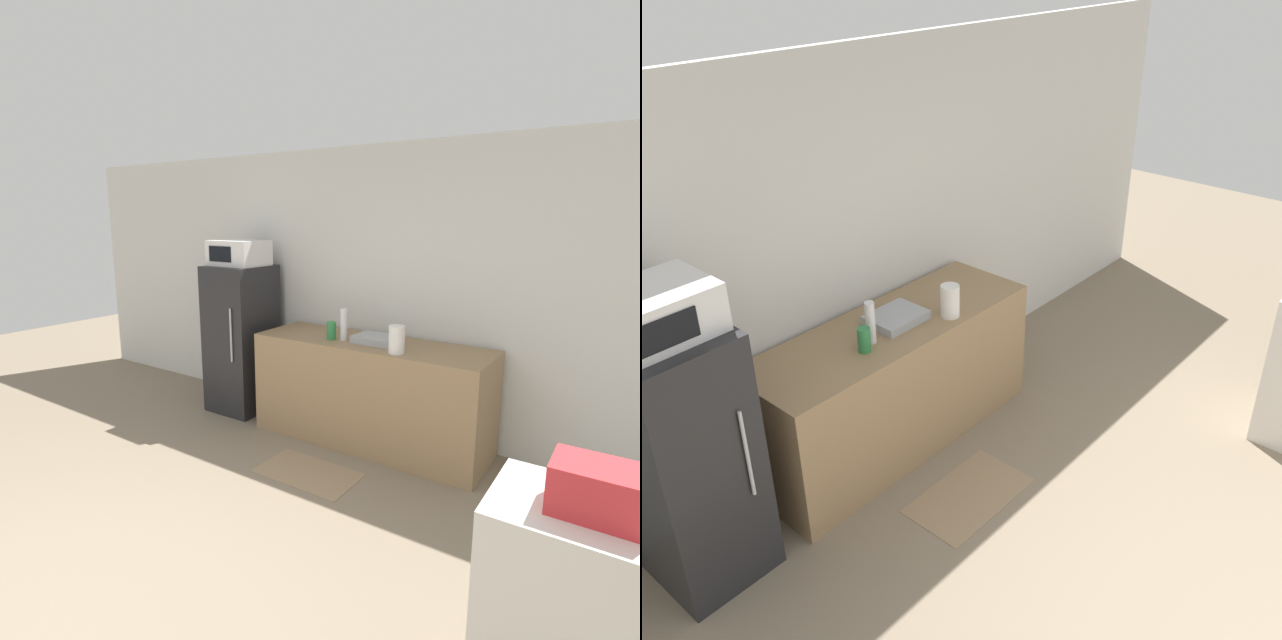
% 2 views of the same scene
% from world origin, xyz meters
% --- Properties ---
extents(wall_back, '(8.00, 0.06, 2.60)m').
position_xyz_m(wall_back, '(0.00, 3.34, 1.30)').
color(wall_back, silver).
rests_on(wall_back, ground_plane).
extents(refrigerator, '(0.56, 0.62, 1.49)m').
position_xyz_m(refrigerator, '(-1.31, 2.92, 0.75)').
color(refrigerator, '#232326').
rests_on(refrigerator, ground_plane).
extents(microwave, '(0.52, 0.43, 0.25)m').
position_xyz_m(microwave, '(-1.31, 2.92, 1.62)').
color(microwave, white).
rests_on(microwave, refrigerator).
extents(counter, '(2.07, 0.68, 0.92)m').
position_xyz_m(counter, '(0.18, 2.94, 0.46)').
color(counter, '#937551').
rests_on(counter, ground_plane).
extents(sink_basin, '(0.36, 0.29, 0.06)m').
position_xyz_m(sink_basin, '(0.23, 2.94, 0.95)').
color(sink_basin, '#9EA3A8').
rests_on(sink_basin, counter).
extents(bottle_tall, '(0.06, 0.06, 0.28)m').
position_xyz_m(bottle_tall, '(-0.06, 2.87, 1.06)').
color(bottle_tall, silver).
rests_on(bottle_tall, counter).
extents(bottle_short, '(0.08, 0.08, 0.16)m').
position_xyz_m(bottle_short, '(-0.15, 2.82, 1.00)').
color(bottle_short, '#2D7F42').
rests_on(bottle_short, counter).
extents(paper_towel_roll, '(0.13, 0.13, 0.22)m').
position_xyz_m(paper_towel_roll, '(0.52, 2.72, 1.03)').
color(paper_towel_roll, white).
rests_on(paper_towel_roll, counter).
extents(kitchen_rug, '(0.79, 0.47, 0.01)m').
position_xyz_m(kitchen_rug, '(0.06, 2.16, 0.00)').
color(kitchen_rug, '#937A5B').
rests_on(kitchen_rug, ground_plane).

